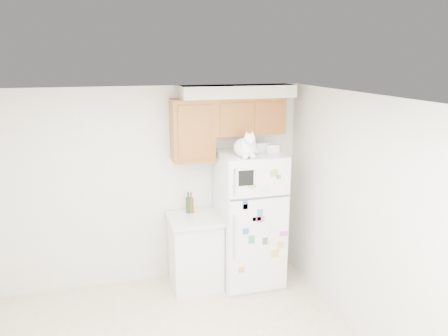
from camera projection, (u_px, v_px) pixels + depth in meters
name	position (u px, v px, depth m)	size (l,w,h in m)	color
room_shell	(187.00, 196.00, 3.75)	(3.84, 4.04, 2.52)	beige
refrigerator	(249.00, 219.00, 5.50)	(0.76, 0.78, 1.70)	white
base_counter	(195.00, 251.00, 5.49)	(0.64, 0.64, 0.92)	white
cat	(246.00, 147.00, 5.04)	(0.32, 0.47, 0.33)	white
storage_box_back	(262.00, 146.00, 5.42)	(0.18, 0.13, 0.10)	white
storage_box_front	(272.00, 148.00, 5.34)	(0.15, 0.11, 0.09)	white
bottle_green	(188.00, 202.00, 5.48)	(0.06, 0.06, 0.27)	#19381E
bottle_amber	(191.00, 203.00, 5.48)	(0.06, 0.06, 0.27)	#593814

